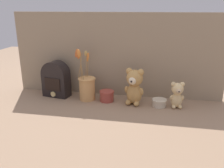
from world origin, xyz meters
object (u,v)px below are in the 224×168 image
Objects in this scene: teddy_bear_medium at (177,94)px; decorative_tin_tall at (107,96)px; teddy_bear_large at (134,86)px; flower_vase at (87,86)px; vintage_radio at (56,79)px; decorative_tin_short at (159,103)px.

teddy_bear_medium is 1.73× the size of decorative_tin_tall.
teddy_bear_medium is (0.27, -0.01, -0.04)m from teddy_bear_large.
teddy_bear_large is 0.67× the size of flower_vase.
vintage_radio reaches higher than teddy_bear_large.
teddy_bear_large reaches higher than decorative_tin_tall.
vintage_radio is 0.74m from decorative_tin_short.
flower_vase is at bearing 178.20° from decorative_tin_tall.
teddy_bear_medium is at bearing -2.87° from decorative_tin_tall.
flower_vase reaches higher than teddy_bear_large.
decorative_tin_tall is 1.05× the size of decorative_tin_short.
flower_vase is (-0.33, 0.02, -0.03)m from teddy_bear_large.
teddy_bear_medium is 0.66× the size of vintage_radio.
teddy_bear_medium is at bearing -2.62° from flower_vase.
teddy_bear_large is 0.19m from decorative_tin_short.
teddy_bear_large is 0.95× the size of vintage_radio.
decorative_tin_short is (0.73, -0.06, -0.10)m from vintage_radio.
decorative_tin_tall reaches higher than decorative_tin_short.
decorative_tin_short is (0.35, -0.02, -0.01)m from decorative_tin_tall.
teddy_bear_medium is 0.47× the size of flower_vase.
vintage_radio is at bearing 174.96° from teddy_bear_large.
decorative_tin_short is at bearing -2.66° from teddy_bear_large.
vintage_radio is (-0.23, 0.03, 0.03)m from flower_vase.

